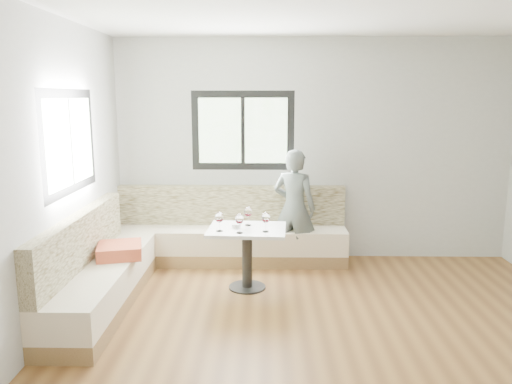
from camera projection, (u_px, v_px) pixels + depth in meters
room at (332, 182)px, 3.97m from camera, size 5.01×5.01×2.81m
banquette at (180, 251)px, 5.72m from camera, size 2.90×2.80×0.95m
table at (247, 243)px, 5.41m from camera, size 0.86×0.69×0.68m
person at (294, 208)px, 6.12m from camera, size 0.62×0.51×1.46m
olive_ramekin at (236, 226)px, 5.40m from camera, size 0.10×0.10×0.04m
wine_glass_a at (219, 218)px, 5.22m from camera, size 0.09×0.09×0.21m
wine_glass_b at (239, 219)px, 5.15m from camera, size 0.09×0.09×0.21m
wine_glass_c at (266, 218)px, 5.21m from camera, size 0.09×0.09×0.21m
wine_glass_d at (248, 213)px, 5.46m from camera, size 0.09×0.09×0.21m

